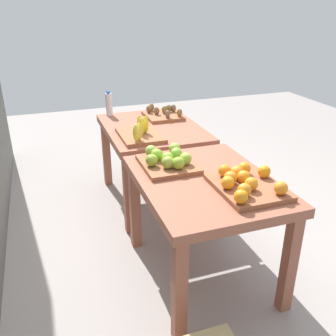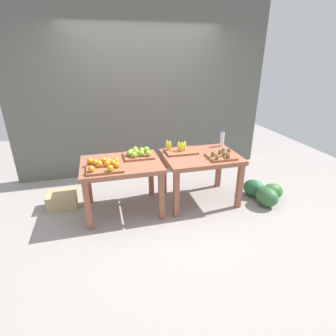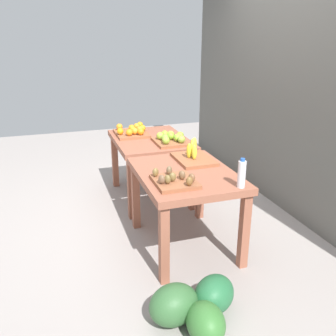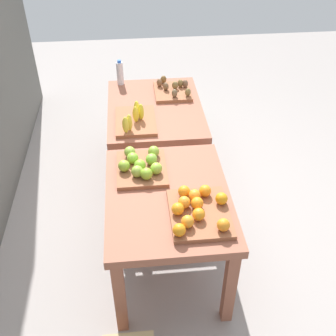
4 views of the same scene
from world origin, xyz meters
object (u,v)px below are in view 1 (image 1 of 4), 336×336
at_px(water_bottle, 109,104).
at_px(display_table_left, 205,194).
at_px(orange_bin, 246,183).
at_px(apple_bin, 168,160).
at_px(watermelon_pile, 151,149).
at_px(kiwi_bin, 163,114).
at_px(display_table_right, 152,137).
at_px(banana_crate, 140,133).

bearing_deg(water_bottle, display_table_left, -169.75).
relative_size(display_table_left, orange_bin, 2.36).
distance_m(display_table_left, apple_bin, 0.33).
relative_size(orange_bin, watermelon_pile, 0.62).
bearing_deg(kiwi_bin, water_bottle, 64.04).
xyz_separation_m(display_table_left, display_table_right, (1.12, 0.00, 0.00)).
height_order(orange_bin, water_bottle, water_bottle).
bearing_deg(watermelon_pile, display_table_right, 163.96).
height_order(orange_bin, kiwi_bin, orange_bin).
relative_size(display_table_left, display_table_right, 1.00).
bearing_deg(display_table_right, kiwi_bin, -38.58).
xyz_separation_m(apple_bin, watermelon_pile, (1.79, -0.42, -0.63)).
bearing_deg(banana_crate, apple_bin, -178.04).
height_order(display_table_left, apple_bin, apple_bin).
height_order(display_table_left, banana_crate, banana_crate).
bearing_deg(kiwi_bin, display_table_right, 141.42).
bearing_deg(banana_crate, display_table_right, -34.08).
bearing_deg(apple_bin, watermelon_pile, -13.25).
bearing_deg(display_table_right, apple_bin, 169.82).
bearing_deg(water_bottle, kiwi_bin, -115.96).
bearing_deg(banana_crate, orange_bin, -162.63).
height_order(display_table_right, banana_crate, banana_crate).
height_order(display_table_left, display_table_right, same).
bearing_deg(orange_bin, display_table_left, 37.17).
bearing_deg(watermelon_pile, water_bottle, 130.92).
bearing_deg(water_bottle, orange_bin, -166.03).
distance_m(display_table_right, watermelon_pile, 1.08).
bearing_deg(orange_bin, apple_bin, 33.99).
distance_m(apple_bin, kiwi_bin, 1.14).
xyz_separation_m(orange_bin, watermelon_pile, (2.26, -0.11, -0.63)).
bearing_deg(orange_bin, banana_crate, 17.37).
distance_m(orange_bin, watermelon_pile, 2.35).
relative_size(orange_bin, banana_crate, 1.00).
distance_m(banana_crate, kiwi_bin, 0.60).
xyz_separation_m(orange_bin, apple_bin, (0.47, 0.31, 0.00)).
height_order(apple_bin, watermelon_pile, apple_bin).
bearing_deg(kiwi_bin, display_table_left, 172.41).
bearing_deg(kiwi_bin, watermelon_pile, -7.10).
relative_size(apple_bin, kiwi_bin, 1.11).
distance_m(banana_crate, watermelon_pile, 1.41).
bearing_deg(display_table_left, apple_bin, 31.21).
bearing_deg(banana_crate, display_table_left, -168.45).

